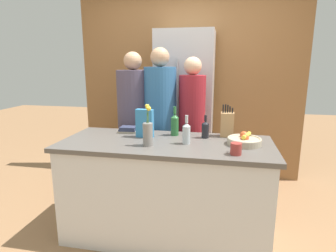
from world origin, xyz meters
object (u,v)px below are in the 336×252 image
coffee_mug (236,149)px  person_in_red_tee (192,123)px  person_in_blue (160,118)px  refrigerator (185,110)px  person_at_sink (134,119)px  fruit_bowl (244,140)px  bottle_oil (175,124)px  cereal_box (145,123)px  bottle_wine (186,133)px  flower_vase (148,132)px  bottle_vinegar (205,129)px  knife_block (227,124)px  book_stack (128,130)px

coffee_mug → person_in_red_tee: person_in_red_tee is taller
person_in_blue → refrigerator: bearing=59.6°
coffee_mug → person_in_blue: person_in_blue is taller
person_at_sink → refrigerator: bearing=20.9°
fruit_bowl → bottle_oil: size_ratio=1.03×
cereal_box → bottle_oil: bearing=25.7°
refrigerator → bottle_wine: size_ratio=7.92×
bottle_oil → person_at_sink: person_at_sink is taller
cereal_box → flower_vase: bearing=-68.9°
fruit_bowl → bottle_vinegar: (-0.34, 0.15, 0.05)m
bottle_oil → refrigerator: bearing=92.2°
fruit_bowl → bottle_wine: (-0.49, -0.07, 0.06)m
refrigerator → coffee_mug: 1.60m
refrigerator → bottle_wine: 1.28m
person_in_red_tee → fruit_bowl: bearing=-73.2°
flower_vase → bottle_vinegar: bearing=37.4°
cereal_box → person_in_red_tee: (0.37, 0.57, -0.10)m
refrigerator → knife_block: (0.53, -0.95, 0.04)m
knife_block → coffee_mug: knife_block is taller
person_in_blue → knife_block: bearing=-38.0°
bottle_wine → coffee_mug: bearing=-27.7°
flower_vase → person_at_sink: person_at_sink is taller
refrigerator → cereal_box: (-0.22, -1.13, 0.05)m
knife_block → coffee_mug: 0.54m
book_stack → bottle_oil: bottle_oil is taller
refrigerator → knife_block: size_ratio=6.47×
flower_vase → person_at_sink: 0.90m
bottle_vinegar → person_at_sink: size_ratio=0.13×
flower_vase → cereal_box: 0.28m
fruit_bowl → bottle_vinegar: bearing=156.0°
coffee_mug → bottle_wine: 0.46m
book_stack → person_at_sink: bearing=99.5°
book_stack → refrigerator: bearing=66.1°
knife_block → bottle_wine: (-0.34, -0.32, -0.02)m
coffee_mug → person_in_red_tee: size_ratio=0.07×
knife_block → bottle_oil: knife_block is taller
bottle_wine → person_in_blue: size_ratio=0.14×
refrigerator → person_in_red_tee: 0.58m
knife_block → cereal_box: knife_block is taller
knife_block → book_stack: size_ratio=1.56×
bottle_wine → person_at_sink: size_ratio=0.15×
refrigerator → flower_vase: size_ratio=5.60×
cereal_box → refrigerator: bearing=78.9°
refrigerator → bottle_oil: refrigerator is taller
refrigerator → bottle_vinegar: (0.33, -1.04, 0.00)m
cereal_box → person_at_sink: size_ratio=0.15×
person_in_red_tee → bottle_wine: bearing=-109.8°
cereal_box → book_stack: (-0.21, 0.14, -0.10)m
coffee_mug → bottle_vinegar: bearing=120.6°
knife_block → coffee_mug: (0.06, -0.54, -0.07)m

